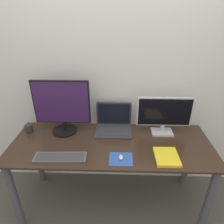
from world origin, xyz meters
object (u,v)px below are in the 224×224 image
(mug, at_px, (29,128))
(keyboard, at_px, (60,157))
(laptop, at_px, (114,124))
(book, at_px, (167,157))
(mouse, at_px, (121,157))
(monitor_right, at_px, (164,114))
(monitor_left, at_px, (62,107))

(mug, bearing_deg, keyboard, -43.08)
(laptop, distance_m, book, 0.61)
(laptop, height_order, keyboard, laptop)
(keyboard, bearing_deg, mug, 136.92)
(mouse, distance_m, mug, 0.98)
(laptop, xyz_separation_m, book, (0.44, -0.42, -0.05))
(monitor_right, xyz_separation_m, book, (-0.03, -0.37, -0.19))
(keyboard, bearing_deg, monitor_left, 98.47)
(keyboard, bearing_deg, mouse, 0.34)
(monitor_right, bearing_deg, monitor_left, -179.99)
(monitor_right, relative_size, laptop, 1.45)
(monitor_right, relative_size, book, 2.18)
(monitor_right, bearing_deg, mouse, -135.16)
(laptop, bearing_deg, monitor_right, -6.07)
(monitor_right, distance_m, mug, 1.31)
(keyboard, xyz_separation_m, mouse, (0.49, 0.00, 0.01))
(monitor_left, relative_size, laptop, 1.50)
(mouse, height_order, mug, mug)
(keyboard, bearing_deg, monitor_right, 24.23)
(monitor_left, relative_size, mouse, 9.32)
(laptop, height_order, mug, laptop)
(mug, bearing_deg, laptop, 4.96)
(mouse, distance_m, book, 0.37)
(monitor_right, bearing_deg, keyboard, -155.77)
(monitor_left, relative_size, mug, 6.79)
(book, distance_m, mug, 1.32)
(monitor_right, height_order, keyboard, monitor_right)
(laptop, xyz_separation_m, mug, (-0.83, -0.07, -0.03))
(monitor_right, distance_m, book, 0.42)
(laptop, bearing_deg, keyboard, -132.99)
(mouse, bearing_deg, laptop, 98.89)
(laptop, relative_size, keyboard, 0.82)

